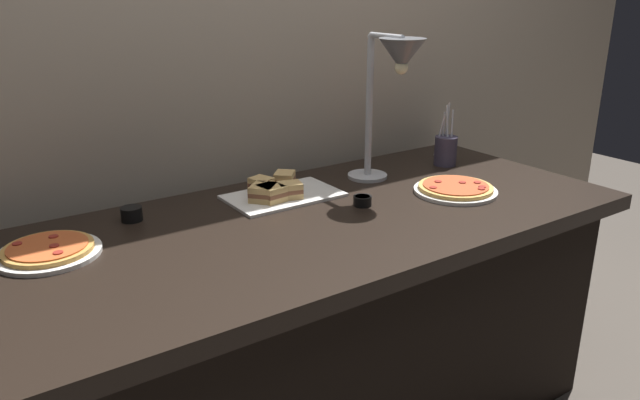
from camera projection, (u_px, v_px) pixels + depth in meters
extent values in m
cube|color=tan|center=(237.00, 50.00, 2.05)|extent=(4.40, 0.04, 2.40)
cube|color=black|center=(321.00, 223.00, 1.82)|extent=(1.90, 0.84, 0.05)
cube|color=black|center=(321.00, 334.00, 1.95)|extent=(1.75, 0.74, 0.71)
cylinder|color=#B7BABF|center=(367.00, 176.00, 2.17)|extent=(0.14, 0.14, 0.01)
cylinder|color=#B7BABF|center=(369.00, 107.00, 2.08)|extent=(0.02, 0.02, 0.48)
cylinder|color=#B7BABF|center=(386.00, 36.00, 1.94)|extent=(0.02, 0.15, 0.02)
cone|color=#595B60|center=(402.00, 55.00, 1.90)|extent=(0.15, 0.15, 0.10)
sphere|color=#F9EAB2|center=(401.00, 68.00, 1.91)|extent=(0.04, 0.04, 0.04)
cylinder|color=white|center=(455.00, 191.00, 2.01)|extent=(0.27, 0.27, 0.01)
cylinder|color=gold|center=(456.00, 187.00, 2.00)|extent=(0.24, 0.24, 0.01)
cylinder|color=#B74723|center=(456.00, 185.00, 2.00)|extent=(0.21, 0.21, 0.00)
cylinder|color=maroon|center=(438.00, 182.00, 2.03)|extent=(0.02, 0.02, 0.00)
cylinder|color=maroon|center=(477.00, 182.00, 2.02)|extent=(0.02, 0.02, 0.00)
cylinder|color=maroon|center=(481.00, 189.00, 1.96)|extent=(0.02, 0.02, 0.00)
cylinder|color=maroon|center=(462.00, 182.00, 2.02)|extent=(0.02, 0.02, 0.00)
cylinder|color=maroon|center=(482.00, 187.00, 1.98)|extent=(0.02, 0.02, 0.00)
cylinder|color=maroon|center=(433.00, 187.00, 1.97)|extent=(0.02, 0.02, 0.00)
cylinder|color=white|center=(49.00, 253.00, 1.54)|extent=(0.26, 0.26, 0.01)
cylinder|color=#C68E42|center=(48.00, 249.00, 1.54)|extent=(0.22, 0.22, 0.01)
cylinder|color=#C65628|center=(48.00, 246.00, 1.54)|extent=(0.20, 0.20, 0.00)
cylinder|color=maroon|center=(17.00, 244.00, 1.54)|extent=(0.02, 0.02, 0.00)
cylinder|color=maroon|center=(53.00, 237.00, 1.59)|extent=(0.02, 0.02, 0.00)
cylinder|color=maroon|center=(58.00, 253.00, 1.49)|extent=(0.02, 0.02, 0.00)
cylinder|color=maroon|center=(54.00, 246.00, 1.53)|extent=(0.02, 0.02, 0.00)
cube|color=white|center=(283.00, 196.00, 1.96)|extent=(0.36, 0.22, 0.01)
cube|color=tan|center=(285.00, 184.00, 2.04)|extent=(0.09, 0.10, 0.02)
cube|color=brown|center=(285.00, 179.00, 2.03)|extent=(0.09, 0.10, 0.01)
cube|color=tan|center=(284.00, 175.00, 2.02)|extent=(0.09, 0.10, 0.02)
cube|color=tan|center=(271.00, 198.00, 1.90)|extent=(0.08, 0.09, 0.02)
cube|color=brown|center=(271.00, 193.00, 1.90)|extent=(0.08, 0.09, 0.01)
cube|color=tan|center=(271.00, 188.00, 1.89)|extent=(0.08, 0.09, 0.02)
cube|color=tan|center=(262.00, 190.00, 1.98)|extent=(0.08, 0.08, 0.02)
cube|color=brown|center=(262.00, 185.00, 1.97)|extent=(0.08, 0.08, 0.01)
cube|color=tan|center=(261.00, 181.00, 1.97)|extent=(0.08, 0.08, 0.02)
cube|color=tan|center=(290.00, 195.00, 1.93)|extent=(0.09, 0.08, 0.02)
cube|color=brown|center=(290.00, 190.00, 1.92)|extent=(0.09, 0.08, 0.01)
cube|color=tan|center=(290.00, 185.00, 1.92)|extent=(0.09, 0.08, 0.02)
cube|color=tan|center=(263.00, 197.00, 1.91)|extent=(0.11, 0.11, 0.02)
cube|color=brown|center=(263.00, 193.00, 1.90)|extent=(0.11, 0.11, 0.01)
cube|color=tan|center=(263.00, 188.00, 1.90)|extent=(0.11, 0.11, 0.02)
cylinder|color=black|center=(362.00, 201.00, 1.89)|extent=(0.06, 0.06, 0.03)
cylinder|color=#562D14|center=(362.00, 197.00, 1.88)|extent=(0.05, 0.05, 0.01)
cylinder|color=black|center=(132.00, 214.00, 1.77)|extent=(0.06, 0.06, 0.04)
cylinder|color=gold|center=(131.00, 208.00, 1.76)|extent=(0.05, 0.05, 0.01)
cylinder|color=#383347|center=(446.00, 151.00, 2.30)|extent=(0.08, 0.08, 0.11)
cylinder|color=#B7BABF|center=(447.00, 131.00, 2.28)|extent=(0.02, 0.04, 0.19)
cylinder|color=#B7BABF|center=(446.00, 129.00, 2.30)|extent=(0.03, 0.01, 0.20)
cylinder|color=#B7BABF|center=(443.00, 134.00, 2.29)|extent=(0.02, 0.01, 0.17)
cylinder|color=#B7BABF|center=(440.00, 134.00, 2.29)|extent=(0.02, 0.03, 0.17)
cylinder|color=#B7BABF|center=(452.00, 134.00, 2.28)|extent=(0.02, 0.02, 0.18)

